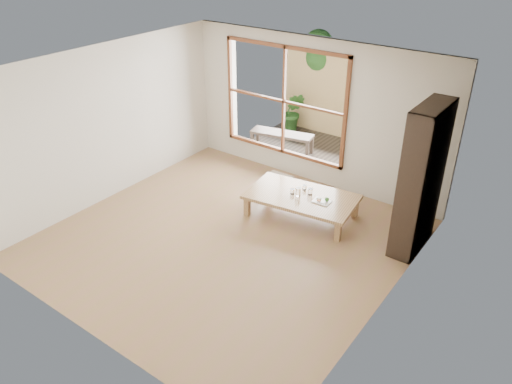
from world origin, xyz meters
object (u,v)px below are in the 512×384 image
garden_bench (282,135)px  bookshelf (421,180)px  low_table (302,198)px  food_tray (323,201)px

garden_bench → bookshelf: bearing=-38.3°
low_table → food_tray: food_tray is taller
low_table → garden_bench: garden_bench is taller
bookshelf → food_tray: (-1.37, -0.25, -0.69)m
low_table → garden_bench: 2.53m
low_table → garden_bench: (-1.65, 1.92, 0.04)m
garden_bench → low_table: bearing=-61.7°
bookshelf → garden_bench: size_ratio=1.64×
food_tray → garden_bench: bearing=133.6°
bookshelf → garden_bench: bookshelf is taller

